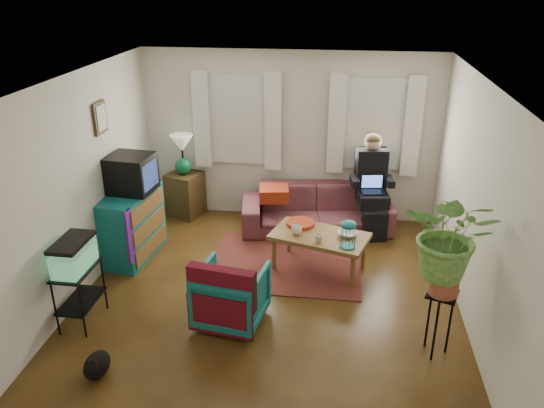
# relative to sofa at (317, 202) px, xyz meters

# --- Properties ---
(floor) EXTENTS (4.50, 5.00, 0.01)m
(floor) POSITION_rel_sofa_xyz_m (-0.46, -2.05, -0.44)
(floor) COLOR #4F2B14
(floor) RESTS_ON ground
(ceiling) EXTENTS (4.50, 5.00, 0.01)m
(ceiling) POSITION_rel_sofa_xyz_m (-0.46, -2.05, 2.16)
(ceiling) COLOR white
(ceiling) RESTS_ON wall_back
(wall_back) EXTENTS (4.50, 0.01, 2.60)m
(wall_back) POSITION_rel_sofa_xyz_m (-0.46, 0.45, 0.86)
(wall_back) COLOR silver
(wall_back) RESTS_ON floor
(wall_front) EXTENTS (4.50, 0.01, 2.60)m
(wall_front) POSITION_rel_sofa_xyz_m (-0.46, -4.55, 0.86)
(wall_front) COLOR silver
(wall_front) RESTS_ON floor
(wall_left) EXTENTS (0.01, 5.00, 2.60)m
(wall_left) POSITION_rel_sofa_xyz_m (-2.71, -2.05, 0.86)
(wall_left) COLOR silver
(wall_left) RESTS_ON floor
(wall_right) EXTENTS (0.01, 5.00, 2.60)m
(wall_right) POSITION_rel_sofa_xyz_m (1.79, -2.05, 0.86)
(wall_right) COLOR silver
(wall_right) RESTS_ON floor
(window_left) EXTENTS (1.08, 0.04, 1.38)m
(window_left) POSITION_rel_sofa_xyz_m (-1.26, 0.43, 1.11)
(window_left) COLOR white
(window_left) RESTS_ON wall_back
(window_right) EXTENTS (1.08, 0.04, 1.38)m
(window_right) POSITION_rel_sofa_xyz_m (0.79, 0.43, 1.11)
(window_right) COLOR white
(window_right) RESTS_ON wall_back
(curtains_left) EXTENTS (1.36, 0.06, 1.50)m
(curtains_left) POSITION_rel_sofa_xyz_m (-1.26, 0.35, 1.11)
(curtains_left) COLOR white
(curtains_left) RESTS_ON wall_back
(curtains_right) EXTENTS (1.36, 0.06, 1.50)m
(curtains_right) POSITION_rel_sofa_xyz_m (0.79, 0.35, 1.11)
(curtains_right) COLOR white
(curtains_right) RESTS_ON wall_back
(picture_frame) EXTENTS (0.04, 0.32, 0.40)m
(picture_frame) POSITION_rel_sofa_xyz_m (-2.68, -1.20, 1.51)
(picture_frame) COLOR #3D2616
(picture_frame) RESTS_ON wall_left
(area_rug) EXTENTS (2.00, 1.60, 0.01)m
(area_rug) POSITION_rel_sofa_xyz_m (-0.34, -1.13, -0.43)
(area_rug) COLOR maroon
(area_rug) RESTS_ON floor
(sofa) EXTENTS (2.35, 1.21, 0.88)m
(sofa) POSITION_rel_sofa_xyz_m (0.00, 0.00, 0.00)
(sofa) COLOR brown
(sofa) RESTS_ON floor
(seated_person) EXTENTS (0.66, 0.77, 1.33)m
(seated_person) POSITION_rel_sofa_xyz_m (0.80, 0.12, 0.23)
(seated_person) COLOR black
(seated_person) RESTS_ON sofa
(side_table) EXTENTS (0.61, 0.61, 0.70)m
(side_table) POSITION_rel_sofa_xyz_m (-2.11, 0.24, -0.09)
(side_table) COLOR #402C18
(side_table) RESTS_ON floor
(table_lamp) EXTENTS (0.46, 0.46, 0.64)m
(table_lamp) POSITION_rel_sofa_xyz_m (-2.11, 0.24, 0.56)
(table_lamp) COLOR white
(table_lamp) RESTS_ON side_table
(dresser) EXTENTS (0.63, 1.08, 0.93)m
(dresser) POSITION_rel_sofa_xyz_m (-2.45, -1.18, 0.03)
(dresser) COLOR navy
(dresser) RESTS_ON floor
(crt_tv) EXTENTS (0.62, 0.58, 0.50)m
(crt_tv) POSITION_rel_sofa_xyz_m (-2.42, -1.08, 0.74)
(crt_tv) COLOR black
(crt_tv) RESTS_ON dresser
(aquarium_stand) EXTENTS (0.35, 0.61, 0.68)m
(aquarium_stand) POSITION_rel_sofa_xyz_m (-2.46, -2.71, -0.10)
(aquarium_stand) COLOR black
(aquarium_stand) RESTS_ON floor
(aquarium) EXTENTS (0.31, 0.56, 0.36)m
(aquarium) POSITION_rel_sofa_xyz_m (-2.46, -2.71, 0.42)
(aquarium) COLOR #7FD899
(aquarium) RESTS_ON aquarium_stand
(black_cat) EXTENTS (0.30, 0.40, 0.30)m
(black_cat) POSITION_rel_sofa_xyz_m (-1.93, -3.52, -0.29)
(black_cat) COLOR black
(black_cat) RESTS_ON floor
(armchair) EXTENTS (0.81, 0.77, 0.73)m
(armchair) POSITION_rel_sofa_xyz_m (-0.81, -2.47, -0.07)
(armchair) COLOR #104C61
(armchair) RESTS_ON floor
(serape_throw) EXTENTS (0.75, 0.29, 0.60)m
(serape_throw) POSITION_rel_sofa_xyz_m (-0.85, -2.75, 0.08)
(serape_throw) COLOR #9E0A0A
(serape_throw) RESTS_ON armchair
(coffee_table) EXTENTS (1.37, 1.00, 0.51)m
(coffee_table) POSITION_rel_sofa_xyz_m (0.10, -1.21, -0.18)
(coffee_table) COLOR olive
(coffee_table) RESTS_ON floor
(cup_a) EXTENTS (0.17, 0.17, 0.11)m
(cup_a) POSITION_rel_sofa_xyz_m (-0.20, -1.23, 0.12)
(cup_a) COLOR white
(cup_a) RESTS_ON coffee_table
(cup_b) EXTENTS (0.14, 0.14, 0.10)m
(cup_b) POSITION_rel_sofa_xyz_m (0.10, -1.41, 0.12)
(cup_b) COLOR beige
(cup_b) RESTS_ON coffee_table
(bowl) EXTENTS (0.30, 0.30, 0.06)m
(bowl) POSITION_rel_sofa_xyz_m (0.45, -1.20, 0.10)
(bowl) COLOR white
(bowl) RESTS_ON coffee_table
(snack_tray) EXTENTS (0.47, 0.47, 0.04)m
(snack_tray) POSITION_rel_sofa_xyz_m (-0.17, -0.95, 0.09)
(snack_tray) COLOR #B21414
(snack_tray) RESTS_ON coffee_table
(birdcage) EXTENTS (0.25, 0.25, 0.36)m
(birdcage) POSITION_rel_sofa_xyz_m (0.46, -1.49, 0.25)
(birdcage) COLOR #115B6B
(birdcage) RESTS_ON coffee_table
(plant_stand) EXTENTS (0.39, 0.39, 0.73)m
(plant_stand) POSITION_rel_sofa_xyz_m (1.38, -2.75, -0.07)
(plant_stand) COLOR black
(plant_stand) RESTS_ON floor
(potted_plant) EXTENTS (1.02, 0.95, 0.92)m
(potted_plant) POSITION_rel_sofa_xyz_m (1.38, -2.75, 0.79)
(potted_plant) COLOR #599947
(potted_plant) RESTS_ON plant_stand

